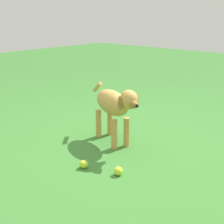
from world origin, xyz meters
TOP-DOWN VIEW (x-y plane):
  - ground at (0.00, 0.00)m, footprint 14.00×14.00m
  - dog at (-0.15, 0.04)m, footprint 0.78×0.37m
  - tennis_ball_0 at (0.27, -0.40)m, footprint 0.07×0.07m
  - tennis_ball_1 at (-0.00, -0.50)m, footprint 0.07×0.07m

SIDE VIEW (x-z plane):
  - ground at x=0.00m, z-range 0.00..0.00m
  - tennis_ball_0 at x=0.27m, z-range 0.00..0.07m
  - tennis_ball_1 at x=0.00m, z-range 0.00..0.07m
  - dog at x=-0.15m, z-range 0.09..0.64m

